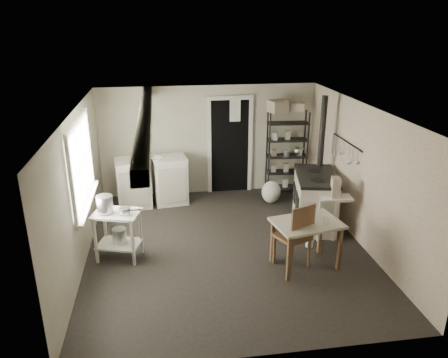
{
  "coord_description": "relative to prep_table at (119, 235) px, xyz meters",
  "views": [
    {
      "loc": [
        -0.99,
        -6.32,
        3.6
      ],
      "look_at": [
        0.0,
        0.3,
        1.1
      ],
      "focal_mm": 35.0,
      "sensor_mm": 36.0,
      "label": 1
    }
  ],
  "objects": [
    {
      "name": "shelf_rack",
      "position": [
        3.35,
        2.29,
        0.55
      ],
      "size": [
        0.86,
        0.39,
        1.78
      ],
      "primitive_type": null,
      "rotation": [
        0.0,
        0.0,
        -0.08
      ],
      "color": "black",
      "rests_on": "ground"
    },
    {
      "name": "ceiling",
      "position": [
        1.72,
        0.08,
        1.9
      ],
      "size": [
        5.0,
        5.0,
        0.0
      ],
      "primitive_type": "plane",
      "rotation": [
        3.14,
        0.0,
        0.0
      ],
      "color": "silver",
      "rests_on": "wall_back"
    },
    {
      "name": "ceiling_beam",
      "position": [
        0.52,
        0.08,
        1.8
      ],
      "size": [
        0.18,
        5.0,
        0.18
      ],
      "primitive_type": null,
      "color": "silver",
      "rests_on": "ceiling"
    },
    {
      "name": "mixing_bowl",
      "position": [
        0.64,
        2.0,
        0.56
      ],
      "size": [
        0.38,
        0.38,
        0.07
      ],
      "primitive_type": "imported",
      "rotation": [
        0.0,
        0.0,
        -0.39
      ],
      "color": "silver",
      "rests_on": "base_cabinets"
    },
    {
      "name": "wall_right",
      "position": [
        3.97,
        0.08,
        0.75
      ],
      "size": [
        0.02,
        5.0,
        2.3
      ],
      "primitive_type": "cube",
      "color": "#B8B39D",
      "rests_on": "ground"
    },
    {
      "name": "oats_box",
      "position": [
        3.52,
        0.06,
        0.61
      ],
      "size": [
        0.17,
        0.24,
        0.33
      ],
      "primitive_type": "cube",
      "rotation": [
        0.0,
        0.0,
        -0.21
      ],
      "color": "#BDAD98",
      "rests_on": "side_ledge"
    },
    {
      "name": "stockpot",
      "position": [
        -0.16,
        -0.0,
        0.54
      ],
      "size": [
        0.25,
        0.25,
        0.26
      ],
      "primitive_type": "cylinder",
      "rotation": [
        0.0,
        0.0,
        0.02
      ],
      "color": "silver",
      "rests_on": "prep_table"
    },
    {
      "name": "doorway",
      "position": [
        2.17,
        2.55,
        0.6
      ],
      "size": [
        0.96,
        0.1,
        2.08
      ],
      "primitive_type": null,
      "color": "silver",
      "rests_on": "ground"
    },
    {
      "name": "wallpaper_panel",
      "position": [
        3.96,
        0.08,
        0.75
      ],
      "size": [
        0.01,
        5.0,
        2.3
      ],
      "primitive_type": null,
      "color": "beige",
      "rests_on": "wall_right"
    },
    {
      "name": "prep_table",
      "position": [
        0.0,
        0.0,
        0.0
      ],
      "size": [
        0.8,
        0.66,
        0.79
      ],
      "primitive_type": null,
      "rotation": [
        0.0,
        0.0,
        -0.28
      ],
      "color": "silver",
      "rests_on": "ground"
    },
    {
      "name": "wall_front",
      "position": [
        1.72,
        -2.42,
        0.75
      ],
      "size": [
        4.5,
        0.02,
        2.3
      ],
      "primitive_type": "cube",
      "color": "#B8B39D",
      "rests_on": "ground"
    },
    {
      "name": "work_table",
      "position": [
        2.81,
        -0.66,
        -0.02
      ],
      "size": [
        1.09,
        0.86,
        0.74
      ],
      "primitive_type": null,
      "rotation": [
        0.0,
        0.0,
        0.19
      ],
      "color": "beige",
      "rests_on": "ground"
    },
    {
      "name": "floor",
      "position": [
        1.72,
        0.08,
        -0.4
      ],
      "size": [
        5.0,
        5.0,
        0.0
      ],
      "primitive_type": "plane",
      "color": "black",
      "rests_on": "ground"
    },
    {
      "name": "wall_back",
      "position": [
        1.72,
        2.58,
        0.75
      ],
      "size": [
        4.5,
        0.02,
        2.3
      ],
      "primitive_type": "cube",
      "color": "#B8B39D",
      "rests_on": "ground"
    },
    {
      "name": "stove",
      "position": [
        3.43,
        0.69,
        0.04
      ],
      "size": [
        0.92,
        1.34,
        0.96
      ],
      "primitive_type": null,
      "rotation": [
        0.0,
        0.0,
        -0.21
      ],
      "color": "beige",
      "rests_on": "ground"
    },
    {
      "name": "table_cup",
      "position": [
        3.06,
        -0.74,
        0.41
      ],
      "size": [
        0.1,
        0.1,
        0.09
      ],
      "primitive_type": "imported",
      "rotation": [
        0.0,
        0.0,
        0.03
      ],
      "color": "silver",
      "rests_on": "work_table"
    },
    {
      "name": "utensil_rail",
      "position": [
        3.91,
        0.68,
        1.15
      ],
      "size": [
        0.06,
        1.2,
        0.44
      ],
      "primitive_type": null,
      "color": "silver",
      "rests_on": "wall_right"
    },
    {
      "name": "side_ledge",
      "position": [
        3.54,
        0.04,
        0.03
      ],
      "size": [
        0.55,
        0.34,
        0.81
      ],
      "primitive_type": null,
      "rotation": [
        0.0,
        0.0,
        -0.1
      ],
      "color": "silver",
      "rests_on": "ground"
    },
    {
      "name": "saucepan",
      "position": [
        0.14,
        -0.09,
        0.45
      ],
      "size": [
        0.19,
        0.19,
        0.09
      ],
      "primitive_type": "cylinder",
      "rotation": [
        0.0,
        0.0,
        0.17
      ],
      "color": "silver",
      "rests_on": "prep_table"
    },
    {
      "name": "storage_box_a",
      "position": [
        3.1,
        2.26,
        1.61
      ],
      "size": [
        0.43,
        0.4,
        0.24
      ],
      "primitive_type": "cube",
      "rotation": [
        0.0,
        0.0,
        0.33
      ],
      "color": "#BDAD98",
      "rests_on": "shelf_rack"
    },
    {
      "name": "flour_sack",
      "position": [
        2.91,
        1.78,
        -0.16
      ],
      "size": [
        0.43,
        0.38,
        0.47
      ],
      "primitive_type": "ellipsoid",
      "rotation": [
        0.0,
        0.0,
        0.13
      ],
      "color": "silver",
      "rests_on": "ground"
    },
    {
      "name": "floor_crock",
      "position": [
        3.09,
        -0.1,
        -0.33
      ],
      "size": [
        0.17,
        0.17,
        0.16
      ],
      "primitive_type": "cylinder",
      "rotation": [
        0.0,
        0.0,
        0.36
      ],
      "color": "silver",
      "rests_on": "ground"
    },
    {
      "name": "base_cabinets",
      "position": [
        0.51,
        2.09,
        0.06
      ],
      "size": [
        1.53,
        0.79,
        0.96
      ],
      "primitive_type": null,
      "rotation": [
        0.0,
        0.0,
        0.12
      ],
      "color": "beige",
      "rests_on": "ground"
    },
    {
      "name": "bucket",
      "position": [
        0.01,
        0.01,
        -0.02
      ],
      "size": [
        0.27,
        0.27,
        0.24
      ],
      "primitive_type": "cylinder",
      "rotation": [
        0.0,
        0.0,
        0.28
      ],
      "color": "silver",
      "rests_on": "prep_table"
    },
    {
      "name": "stovepipe",
      "position": [
        3.66,
        1.18,
        1.19
      ],
      "size": [
        0.14,
        0.14,
        1.46
      ],
      "primitive_type": null,
      "rotation": [
        0.0,
        0.0,
        -0.25
      ],
      "color": "black",
      "rests_on": "stove"
    },
    {
      "name": "window",
      "position": [
        -0.5,
        0.28,
        1.1
      ],
      "size": [
        0.12,
        1.76,
        1.28
      ],
      "primitive_type": null,
      "color": "silver",
      "rests_on": "wall_left"
    },
    {
      "name": "shelf_jar",
      "position": [
        3.08,
        2.25,
        0.96
      ],
      "size": [
        0.1,
        0.1,
        0.17
      ],
      "primitive_type": "imported",
      "rotation": [
        0.0,
        0.0,
        -0.35
      ],
      "color": "silver",
      "rests_on": "shelf_rack"
    },
    {
      "name": "storage_box_b",
      "position": [
        3.56,
        2.33,
        1.59
      ],
      "size": [
        0.33,
        0.32,
        0.16
      ],
      "primitive_type": "cube",
      "rotation": [
        0.0,
        0.0,
        -0.38
      ],
      "color": "#BDAD98",
      "rests_on": "shelf_rack"
    },
    {
      "name": "chair",
      "position": [
        2.61,
        -0.62,
        0.09
      ],
      "size": [
        0.59,
        0.6,
        1.06
      ],
      "primitive_type": null,
      "rotation": [
        0.0,
        0.0,
        0.43
      ],
      "color": "#533723",
      "rests_on": "ground"
    },
    {
      "name": "counter_cup",
      "position": [
        0.22,
        2.03,
        0.57
      ],
      "size": [
        0.16,
        0.16,
        0.1
      ],
      "primitive_type": "imported",
      "rotation": [
        0.0,
        0.0,
        -0.25
      ],
      "color": "silver",
      "rests_on": "base_cabinets"
    },
    {
      "name": "wall_left",
      "position": [
        -0.53,
        0.08,
        0.75
      ],
      "size": [
        0.02,
        5.0,
        2.3
      ],
      "primitive_type": "cube",
      "color": "#B8B39D",
      "rests_on": "ground"
    }
  ]
}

